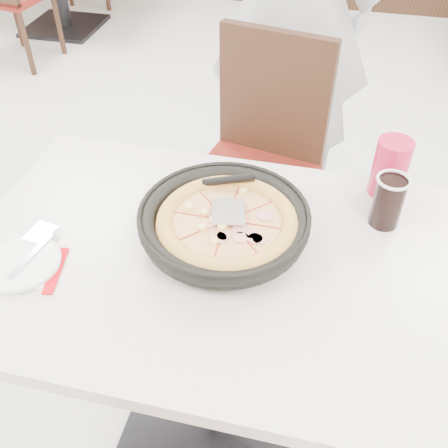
% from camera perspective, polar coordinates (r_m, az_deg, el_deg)
% --- Properties ---
extents(floor, '(7.00, 7.00, 0.00)m').
position_cam_1_polar(floor, '(2.06, -1.82, -10.43)').
color(floor, '#B0B0AB').
rests_on(floor, ground).
extents(main_table, '(1.24, 0.86, 0.75)m').
position_cam_1_polar(main_table, '(1.53, -0.83, -13.28)').
color(main_table, silver).
rests_on(main_table, floor).
extents(chair_far, '(0.50, 0.50, 0.95)m').
position_cam_1_polar(chair_far, '(1.94, 3.05, 5.24)').
color(chair_far, black).
rests_on(chair_far, floor).
extents(trivet, '(0.13, 0.13, 0.04)m').
position_cam_1_polar(trivet, '(1.23, 1.23, -2.81)').
color(trivet, black).
rests_on(trivet, main_table).
extents(pizza_pan, '(0.41, 0.41, 0.01)m').
position_cam_1_polar(pizza_pan, '(1.25, 0.00, -0.27)').
color(pizza_pan, black).
rests_on(pizza_pan, trivet).
extents(pizza, '(0.31, 0.31, 0.02)m').
position_cam_1_polar(pizza, '(1.22, 0.33, -0.34)').
color(pizza, '#BC8738').
rests_on(pizza, pizza_pan).
extents(pizza_server, '(0.09, 0.11, 0.00)m').
position_cam_1_polar(pizza_server, '(1.21, 0.51, 1.40)').
color(pizza_server, silver).
rests_on(pizza_server, pizza).
extents(napkin, '(0.17, 0.17, 0.00)m').
position_cam_1_polar(napkin, '(1.30, -20.72, -4.22)').
color(napkin, white).
rests_on(napkin, main_table).
extents(side_plate, '(0.19, 0.19, 0.01)m').
position_cam_1_polar(side_plate, '(1.30, -21.17, -4.01)').
color(side_plate, white).
rests_on(side_plate, napkin).
extents(fork, '(0.04, 0.15, 0.00)m').
position_cam_1_polar(fork, '(1.29, -20.30, -3.26)').
color(fork, silver).
rests_on(fork, side_plate).
extents(cola_glass, '(0.08, 0.08, 0.13)m').
position_cam_1_polar(cola_glass, '(1.34, 17.40, 2.23)').
color(cola_glass, black).
rests_on(cola_glass, main_table).
extents(red_cup, '(0.10, 0.10, 0.16)m').
position_cam_1_polar(red_cup, '(1.44, 17.63, 5.86)').
color(red_cup, '#B61538').
rests_on(red_cup, main_table).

